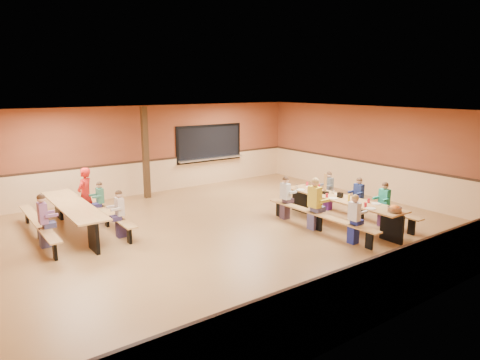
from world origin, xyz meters
TOP-DOWN VIEW (x-y plane):
  - ground at (0.00, 0.00)m, footprint 12.00×12.00m
  - room_envelope at (0.00, 0.00)m, footprint 12.04×10.04m
  - kitchen_pass_through at (2.60, 4.96)m, footprint 2.78×0.28m
  - structural_post at (-0.20, 4.40)m, footprint 0.18×0.18m
  - cafeteria_table_main at (2.76, -1.33)m, footprint 1.91×3.70m
  - cafeteria_table_second at (-3.15, 2.20)m, footprint 1.91×3.70m
  - seated_child_white_left at (1.93, -2.42)m, footprint 0.34×0.28m
  - seated_adult_yellow at (1.93, -1.15)m, footprint 0.43×0.35m
  - seated_child_grey_left at (1.93, -0.03)m, footprint 0.36×0.29m
  - seated_child_teal_right at (3.58, -2.05)m, footprint 0.35×0.29m
  - seated_child_navy_right at (3.58, -1.22)m, footprint 0.34×0.28m
  - seated_child_char_right at (3.58, -0.11)m, footprint 0.34×0.28m
  - seated_child_purple_sec at (-3.97, 1.57)m, footprint 0.38×0.31m
  - seated_child_green_sec at (-2.32, 2.63)m, footprint 0.32×0.26m
  - seated_child_tan_sec at (-2.32, 1.19)m, footprint 0.34×0.28m
  - standing_woman at (-2.61, 2.99)m, footprint 0.64×0.62m
  - punch_pitcher at (2.74, -0.46)m, footprint 0.16×0.16m
  - chip_bowl at (2.74, -2.93)m, footprint 0.32×0.32m
  - napkin_dispenser at (2.76, -1.27)m, footprint 0.10×0.14m
  - condiment_mustard at (2.66, -1.64)m, footprint 0.06×0.06m
  - condiment_ketchup at (2.75, -1.83)m, footprint 0.06×0.06m
  - table_paddle at (2.75, -0.74)m, footprint 0.16×0.16m
  - place_settings at (2.76, -1.33)m, footprint 0.65×3.30m

SIDE VIEW (x-z plane):
  - ground at x=0.00m, z-range 0.00..0.00m
  - cafeteria_table_main at x=2.76m, z-range 0.16..0.90m
  - cafeteria_table_second at x=-3.15m, z-range 0.16..0.90m
  - seated_child_green_sec at x=-2.32m, z-range 0.00..1.11m
  - seated_child_char_right at x=3.58m, z-range 0.00..1.14m
  - seated_child_navy_right at x=3.58m, z-range 0.00..1.15m
  - seated_child_white_left at x=1.93m, z-range 0.00..1.16m
  - seated_child_tan_sec at x=-2.32m, z-range 0.00..1.16m
  - seated_child_teal_right at x=3.58m, z-range 0.00..1.17m
  - seated_child_grey_left at x=1.93m, z-range 0.00..1.18m
  - seated_child_purple_sec at x=-3.97m, z-range 0.00..1.23m
  - seated_adult_yellow at x=1.93m, z-range 0.00..1.33m
  - room_envelope at x=0.00m, z-range -0.82..2.20m
  - standing_woman at x=-2.61m, z-range 0.00..1.48m
  - place_settings at x=2.76m, z-range 0.74..0.85m
  - napkin_dispenser at x=2.76m, z-range 0.74..0.87m
  - chip_bowl at x=2.74m, z-range 0.74..0.89m
  - condiment_mustard at x=2.66m, z-range 0.74..0.91m
  - condiment_ketchup at x=2.75m, z-range 0.74..0.91m
  - punch_pitcher at x=2.74m, z-range 0.74..0.96m
  - table_paddle at x=2.75m, z-range 0.60..1.16m
  - kitchen_pass_through at x=2.60m, z-range 0.80..2.18m
  - structural_post at x=-0.20m, z-range 0.00..3.00m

